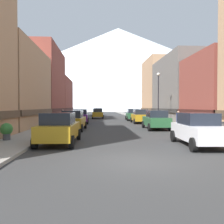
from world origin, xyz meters
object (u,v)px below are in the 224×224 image
at_px(car_left_1, 73,120).
at_px(car_right_1, 156,120).
at_px(car_left_2, 80,116).
at_px(car_right_3, 133,114).
at_px(trash_bin_right, 220,129).
at_px(streetlamp_right, 158,90).
at_px(car_left_0, 59,128).
at_px(car_driving_0, 98,112).
at_px(car_right_2, 140,116).
at_px(car_driving_1, 98,113).
at_px(potted_plant_0, 7,130).
at_px(pedestrian_1, 178,120).
at_px(pedestrian_2, 63,116).
at_px(car_right_0, 199,129).

height_order(car_left_1, car_right_1, same).
bearing_deg(car_left_2, car_right_3, 39.29).
bearing_deg(trash_bin_right, streetlamp_right, 94.74).
bearing_deg(car_right_3, car_left_0, -108.39).
bearing_deg(car_driving_0, car_right_2, -78.32).
bearing_deg(car_driving_0, car_right_3, -74.73).
xyz_separation_m(car_right_2, car_driving_1, (-5.40, 12.99, 0.00)).
bearing_deg(streetlamp_right, potted_plant_0, -134.24).
distance_m(car_left_0, streetlamp_right, 16.57).
xyz_separation_m(car_right_2, pedestrian_1, (2.45, -7.24, -0.05)).
height_order(car_left_2, car_right_2, same).
xyz_separation_m(car_left_0, car_right_3, (7.60, 22.86, 0.00)).
height_order(car_right_1, car_right_2, same).
distance_m(car_left_1, car_right_1, 7.61).
bearing_deg(trash_bin_right, car_right_1, 110.59).
height_order(trash_bin_right, pedestrian_2, pedestrian_2).
xyz_separation_m(car_right_0, pedestrian_1, (2.45, 10.38, -0.05)).
bearing_deg(car_right_3, trash_bin_right, -83.21).
bearing_deg(car_left_1, pedestrian_1, 8.04).
bearing_deg(car_right_2, car_driving_0, 101.68).
bearing_deg(car_left_2, car_right_0, -66.82).
bearing_deg(potted_plant_0, car_driving_1, 79.34).
distance_m(car_left_2, car_driving_1, 13.03).
height_order(car_right_1, streetlamp_right, streetlamp_right).
bearing_deg(potted_plant_0, car_driving_0, 82.65).
relative_size(car_right_0, pedestrian_2, 2.85).
bearing_deg(car_left_2, pedestrian_2, 142.23).
relative_size(pedestrian_1, streetlamp_right, 0.26).
height_order(car_driving_1, streetlamp_right, streetlamp_right).
height_order(car_left_1, car_right_0, same).
relative_size(car_right_3, car_driving_1, 1.02).
xyz_separation_m(car_left_1, car_right_1, (7.60, 0.37, 0.00)).
height_order(car_left_0, car_right_0, same).
bearing_deg(car_left_2, potted_plant_0, -101.40).
xyz_separation_m(car_left_1, car_driving_1, (2.20, 21.65, 0.00)).
xyz_separation_m(car_left_0, car_left_2, (-0.00, 16.64, 0.00)).
relative_size(car_driving_1, trash_bin_right, 4.49).
distance_m(car_right_0, streetlamp_right, 14.99).
xyz_separation_m(car_left_1, potted_plant_0, (-3.20, -7.05, -0.18)).
bearing_deg(car_right_0, pedestrian_1, 76.73).
bearing_deg(car_right_1, car_driving_1, 104.24).
height_order(car_right_3, trash_bin_right, car_right_3).
height_order(car_left_0, pedestrian_2, car_left_0).
relative_size(car_left_0, streetlamp_right, 0.76).
height_order(car_right_1, potted_plant_0, car_right_1).
bearing_deg(car_driving_1, pedestrian_2, -113.02).
relative_size(car_right_0, car_right_3, 1.00).
height_order(potted_plant_0, pedestrian_1, pedestrian_1).
xyz_separation_m(car_left_0, car_left_1, (-0.00, 7.84, 0.00)).
distance_m(car_left_2, pedestrian_1, 12.47).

